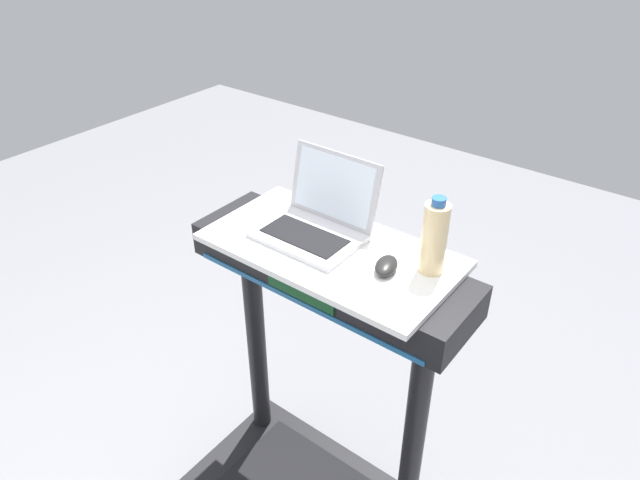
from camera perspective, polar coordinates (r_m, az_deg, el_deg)
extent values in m
cylinder|color=black|center=(2.25, -6.19, -9.83)|extent=(0.07, 0.07, 0.87)
cylinder|color=black|center=(1.98, 9.18, -17.93)|extent=(0.07, 0.07, 0.87)
cube|color=black|center=(1.77, 0.99, -2.71)|extent=(0.90, 0.28, 0.11)
cube|color=#0C3F19|center=(1.68, -1.94, -4.96)|extent=(0.24, 0.01, 0.06)
cube|color=#1E598C|center=(1.71, -1.89, -6.14)|extent=(0.81, 0.00, 0.02)
cube|color=white|center=(1.73, 1.01, -0.96)|extent=(0.75, 0.39, 0.02)
cube|color=#B7B7BC|center=(1.76, -1.19, 0.36)|extent=(0.31, 0.21, 0.02)
cube|color=black|center=(1.74, -1.53, 0.42)|extent=(0.25, 0.12, 0.00)
cube|color=#B7B7BC|center=(1.79, 1.40, 5.22)|extent=(0.31, 0.06, 0.21)
cube|color=white|center=(1.79, 1.30, 5.19)|extent=(0.27, 0.04, 0.18)
ellipsoid|color=black|center=(1.63, 6.45, -2.50)|extent=(0.09, 0.11, 0.03)
cylinder|color=beige|center=(1.60, 11.03, 0.13)|extent=(0.07, 0.07, 0.21)
cylinder|color=#2659A5|center=(1.54, 11.47, 3.69)|extent=(0.04, 0.04, 0.02)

